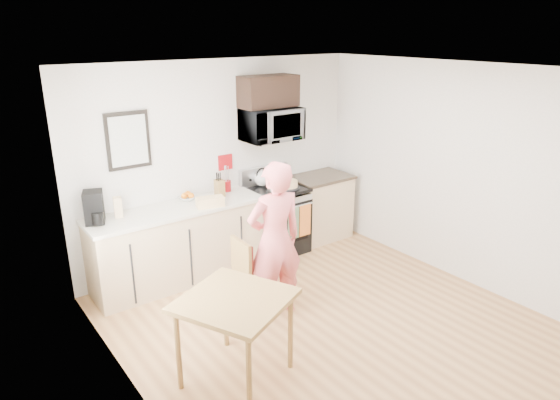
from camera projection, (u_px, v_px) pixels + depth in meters
floor at (339, 331)px, 5.12m from camera, size 4.60×4.60×0.00m
back_wall at (221, 163)px, 6.44m from camera, size 4.00×0.04×2.60m
left_wall at (141, 271)px, 3.57m from camera, size 0.04×4.60×2.60m
right_wall at (470, 177)px, 5.82m from camera, size 0.04×4.60×2.60m
ceiling at (351, 71)px, 4.27m from camera, size 4.00×4.60×0.04m
window at (105, 207)px, 4.12m from camera, size 0.06×1.40×1.50m
cabinet_left at (179, 246)px, 6.04m from camera, size 2.10×0.60×0.90m
countertop_left at (177, 209)px, 5.89m from camera, size 2.14×0.64×0.04m
cabinet_right at (319, 208)px, 7.30m from camera, size 0.84×0.60×0.90m
countertop_right at (320, 177)px, 7.14m from camera, size 0.88×0.64×0.04m
range at (276, 221)px, 6.83m from camera, size 0.76×0.70×1.16m
microwave at (271, 124)px, 6.48m from camera, size 0.76×0.51×0.42m
upper_cabinet at (268, 91)px, 6.37m from camera, size 0.76×0.35×0.40m
wall_art at (128, 141)px, 5.60m from camera, size 0.50×0.04×0.65m
wall_trivet at (225, 162)px, 6.46m from camera, size 0.20×0.02×0.20m
person at (275, 240)px, 5.19m from camera, size 0.67×0.49×1.70m
dining_table at (235, 308)px, 4.22m from camera, size 0.98×0.98×0.80m
chair at (237, 269)px, 5.23m from camera, size 0.42×0.38×0.87m
knife_block at (220, 188)px, 6.25m from camera, size 0.11×0.14×0.21m
utensil_crock at (226, 181)px, 6.43m from camera, size 0.11×0.11×0.34m
fruit_bowl at (187, 197)px, 6.13m from camera, size 0.25×0.25×0.10m
milk_carton at (118, 207)px, 5.55m from camera, size 0.11×0.11×0.23m
coffee_maker at (94, 208)px, 5.38m from camera, size 0.27×0.32×0.35m
bread_bag at (210, 202)px, 5.90m from camera, size 0.35×0.23×0.12m
cake at (288, 184)px, 6.63m from camera, size 0.32×0.32×0.10m
kettle at (262, 178)px, 6.70m from camera, size 0.20×0.20×0.25m
pot at (275, 190)px, 6.43m from camera, size 0.18×0.31×0.09m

